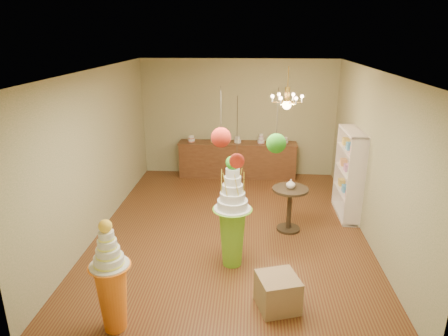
# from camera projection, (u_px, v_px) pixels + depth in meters

# --- Properties ---
(floor) EXTENTS (6.50, 6.50, 0.00)m
(floor) POSITION_uv_depth(u_px,v_px,m) (231.00, 228.00, 7.76)
(floor) COLOR #552F17
(floor) RESTS_ON ground
(ceiling) EXTENTS (6.50, 6.50, 0.00)m
(ceiling) POSITION_uv_depth(u_px,v_px,m) (232.00, 70.00, 6.79)
(ceiling) COLOR white
(ceiling) RESTS_ON ground
(wall_back) EXTENTS (5.00, 0.04, 3.00)m
(wall_back) POSITION_uv_depth(u_px,v_px,m) (238.00, 118.00, 10.34)
(wall_back) COLOR #96926A
(wall_back) RESTS_ON ground
(wall_front) EXTENTS (5.00, 0.04, 3.00)m
(wall_front) POSITION_uv_depth(u_px,v_px,m) (216.00, 244.00, 4.20)
(wall_front) COLOR #96926A
(wall_front) RESTS_ON ground
(wall_left) EXTENTS (0.04, 6.50, 3.00)m
(wall_left) POSITION_uv_depth(u_px,v_px,m) (98.00, 152.00, 7.44)
(wall_left) COLOR #96926A
(wall_left) RESTS_ON ground
(wall_right) EXTENTS (0.04, 6.50, 3.00)m
(wall_right) POSITION_uv_depth(u_px,v_px,m) (372.00, 157.00, 7.11)
(wall_right) COLOR #96926A
(wall_right) RESTS_ON ground
(pedestal_green) EXTENTS (0.68, 0.68, 1.86)m
(pedestal_green) POSITION_uv_depth(u_px,v_px,m) (232.00, 222.00, 6.33)
(pedestal_green) COLOR #6FB628
(pedestal_green) RESTS_ON floor
(pedestal_orange) EXTENTS (0.56, 0.56, 1.53)m
(pedestal_orange) POSITION_uv_depth(u_px,v_px,m) (112.00, 287.00, 4.96)
(pedestal_orange) COLOR orange
(pedestal_orange) RESTS_ON floor
(burlap_riser) EXTENTS (0.66, 0.66, 0.48)m
(burlap_riser) POSITION_uv_depth(u_px,v_px,m) (278.00, 292.00, 5.46)
(burlap_riser) COLOR #90704F
(burlap_riser) RESTS_ON floor
(sideboard) EXTENTS (3.04, 0.54, 1.16)m
(sideboard) POSITION_uv_depth(u_px,v_px,m) (237.00, 159.00, 10.41)
(sideboard) COLOR #56311B
(sideboard) RESTS_ON floor
(shelving_unit) EXTENTS (0.33, 1.20, 1.80)m
(shelving_unit) POSITION_uv_depth(u_px,v_px,m) (349.00, 174.00, 8.07)
(shelving_unit) COLOR beige
(shelving_unit) RESTS_ON floor
(round_table) EXTENTS (0.83, 0.83, 0.86)m
(round_table) POSITION_uv_depth(u_px,v_px,m) (290.00, 203.00, 7.52)
(round_table) COLOR black
(round_table) RESTS_ON floor
(vase) EXTENTS (0.18, 0.18, 0.18)m
(vase) POSITION_uv_depth(u_px,v_px,m) (291.00, 184.00, 7.39)
(vase) COLOR beige
(vase) RESTS_ON round_table
(pom_red_left) EXTENTS (0.26, 0.26, 0.77)m
(pom_red_left) POSITION_uv_depth(u_px,v_px,m) (221.00, 137.00, 5.03)
(pom_red_left) COLOR #443C31
(pom_red_left) RESTS_ON ceiling
(pom_green_mid) EXTENTS (0.25, 0.25, 0.80)m
(pom_green_mid) POSITION_uv_depth(u_px,v_px,m) (276.00, 143.00, 4.88)
(pom_green_mid) COLOR #443C31
(pom_green_mid) RESTS_ON ceiling
(pom_red_right) EXTENTS (0.17, 0.17, 0.79)m
(pom_red_right) POSITION_uv_depth(u_px,v_px,m) (237.00, 161.00, 4.30)
(pom_red_right) COLOR #443C31
(pom_red_right) RESTS_ON ceiling
(chandelier) EXTENTS (0.67, 0.67, 0.85)m
(chandelier) POSITION_uv_depth(u_px,v_px,m) (287.00, 102.00, 7.87)
(chandelier) COLOR gold
(chandelier) RESTS_ON ceiling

